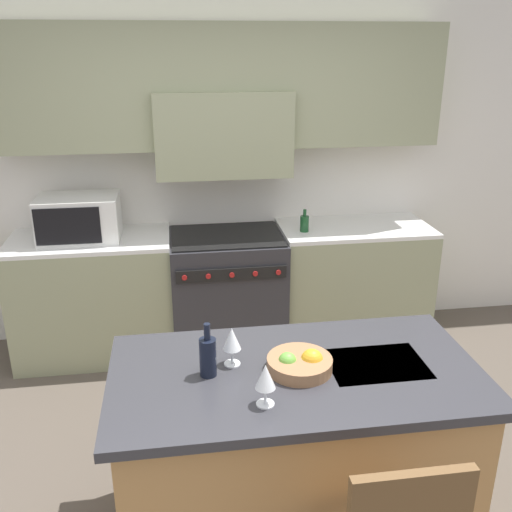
{
  "coord_description": "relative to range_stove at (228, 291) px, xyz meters",
  "views": [
    {
      "loc": [
        -0.37,
        -2.25,
        2.27
      ],
      "look_at": [
        0.06,
        0.68,
        1.15
      ],
      "focal_mm": 40.0,
      "sensor_mm": 36.0,
      "label": 1
    }
  ],
  "objects": [
    {
      "name": "wine_glass_near",
      "position": [
        -0.05,
        -2.11,
        0.57
      ],
      "size": [
        0.08,
        0.08,
        0.18
      ],
      "color": "white",
      "rests_on": "kitchen_island"
    },
    {
      "name": "oil_bottle_on_counter",
      "position": [
        0.58,
        -0.05,
        0.54
      ],
      "size": [
        0.07,
        0.07,
        0.17
      ],
      "color": "#194723",
      "rests_on": "back_counter"
    },
    {
      "name": "wine_glass_far",
      "position": [
        -0.15,
        -1.79,
        0.57
      ],
      "size": [
        0.08,
        0.08,
        0.18
      ],
      "color": "white",
      "rests_on": "kitchen_island"
    },
    {
      "name": "fruit_bowl",
      "position": [
        0.14,
        -1.88,
        0.48
      ],
      "size": [
        0.29,
        0.29,
        0.1
      ],
      "color": "#996B47",
      "rests_on": "kitchen_island"
    },
    {
      "name": "kitchen_island",
      "position": [
        0.13,
        -1.88,
        -0.0
      ],
      "size": [
        1.66,
        0.87,
        0.9
      ],
      "color": "#B7844C",
      "rests_on": "ground_plane"
    },
    {
      "name": "wine_bottle",
      "position": [
        -0.26,
        -1.86,
        0.54
      ],
      "size": [
        0.07,
        0.07,
        0.25
      ],
      "color": "black",
      "rests_on": "kitchen_island"
    },
    {
      "name": "microwave",
      "position": [
        -1.05,
        0.02,
        0.63
      ],
      "size": [
        0.56,
        0.39,
        0.31
      ],
      "color": "silver",
      "rests_on": "back_counter"
    },
    {
      "name": "range_stove",
      "position": [
        0.0,
        0.0,
        0.0
      ],
      "size": [
        0.85,
        0.7,
        0.92
      ],
      "color": "#2D2D33",
      "rests_on": "ground_plane"
    },
    {
      "name": "ground_plane",
      "position": [
        0.0,
        -1.77,
        -0.46
      ],
      "size": [
        10.0,
        10.0,
        0.0
      ],
      "primitive_type": "plane",
      "color": "brown"
    },
    {
      "name": "back_cabinetry",
      "position": [
        0.0,
        0.28,
        1.12
      ],
      "size": [
        10.0,
        0.46,
        2.7
      ],
      "color": "silver",
      "rests_on": "ground_plane"
    },
    {
      "name": "back_counter",
      "position": [
        0.0,
        0.02,
        0.01
      ],
      "size": [
        3.16,
        0.62,
        0.94
      ],
      "color": "gray",
      "rests_on": "ground_plane"
    }
  ]
}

